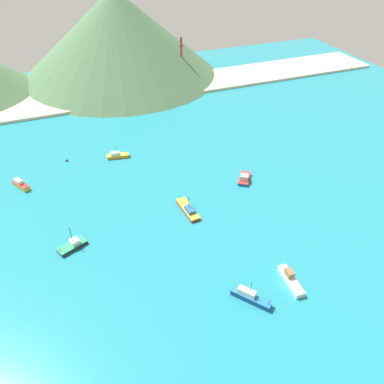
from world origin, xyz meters
TOP-DOWN VIEW (x-y plane):
  - ground at (0.00, 30.00)m, footprint 260.00×280.00m
  - fishing_boat_0 at (-56.92, 61.49)m, footprint 5.27×6.81m
  - fishing_boat_1 at (9.71, 39.30)m, footprint 6.89×7.86m
  - fishing_boat_3 at (-45.18, 28.93)m, footprint 7.99×5.63m
  - fishing_boat_4 at (-25.05, 67.81)m, footprint 7.84×3.47m
  - fishing_boat_5 at (0.46, -1.12)m, footprint 2.78×9.22m
  - fishing_boat_6 at (-10.65, -1.99)m, footprint 7.34×8.65m
  - fishing_boat_7 at (-12.47, 31.49)m, footprint 3.77×10.82m
  - buoy_0 at (-41.88, 71.83)m, footprint 0.95×0.95m
  - beach_strip at (0.00, 122.20)m, footprint 247.00×25.72m
  - hill_central at (-5.40, 146.93)m, footprint 99.80×99.80m
  - radio_tower at (19.80, 124.67)m, footprint 2.22×1.77m

SIDE VIEW (x-z plane):
  - ground at x=0.00m, z-range -0.50..0.00m
  - buoy_0 at x=-41.88m, z-range -0.31..0.64m
  - beach_strip at x=0.00m, z-range 0.00..1.20m
  - fishing_boat_7 at x=-12.47m, z-range -2.03..3.49m
  - fishing_boat_3 at x=-45.18m, z-range -2.57..4.10m
  - fishing_boat_4 at x=-25.05m, z-range -1.41..3.09m
  - fishing_boat_1 at x=9.71m, z-range -0.42..2.11m
  - fishing_boat_5 at x=0.46m, z-range -0.51..2.47m
  - fishing_boat_0 at x=-56.92m, z-range -0.50..2.53m
  - fishing_boat_6 at x=-10.65m, z-range -1.95..4.09m
  - radio_tower at x=19.80m, z-range 0.22..22.39m
  - hill_central at x=-5.40m, z-range 0.00..40.95m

